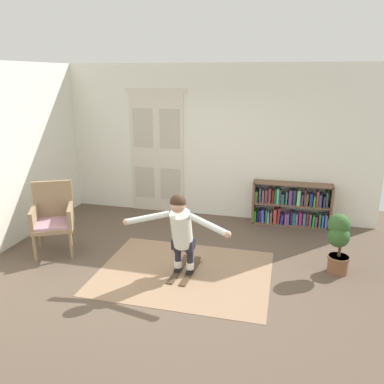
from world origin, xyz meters
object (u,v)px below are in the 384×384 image
potted_plant (338,239)px  bookshelf (291,206)px  skis_pair (185,270)px  wicker_chair (53,216)px  person_skier (181,228)px

potted_plant → bookshelf: bearing=110.5°
skis_pair → wicker_chair: bearing=175.4°
bookshelf → person_skier: 2.79m
potted_plant → person_skier: 2.20m
potted_plant → skis_pair: 2.19m
bookshelf → skis_pair: size_ratio=1.81×
bookshelf → wicker_chair: 4.15m
potted_plant → person_skier: size_ratio=0.59×
bookshelf → wicker_chair: (-3.61, -2.04, 0.22)m
skis_pair → person_skier: person_skier is taller
potted_plant → skis_pair: size_ratio=1.10×
bookshelf → wicker_chair: bearing=-150.5°
skis_pair → potted_plant: bearing=13.7°
bookshelf → potted_plant: potted_plant is taller
wicker_chair → person_skier: bearing=-8.5°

